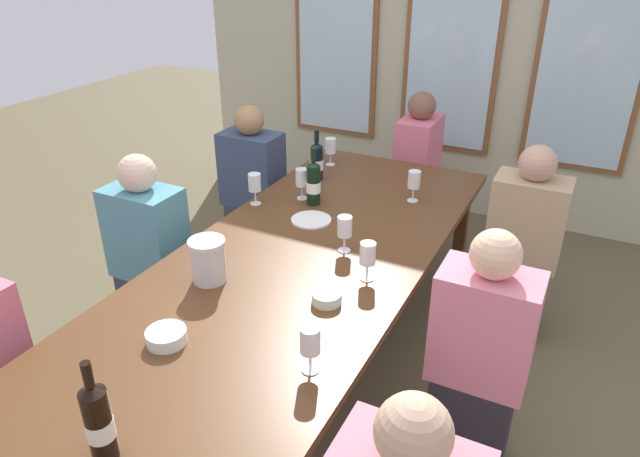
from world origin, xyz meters
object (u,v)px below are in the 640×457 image
Objects in this scene: tasting_bowl_1 at (327,298)px; seated_person_6 at (416,174)px; wine_glass_3 at (345,227)px; wine_glass_4 at (414,181)px; wine_glass_5 at (302,179)px; seated_person_1 at (479,361)px; wine_glass_6 at (255,184)px; seated_person_4 at (253,192)px; wine_glass_0 at (368,254)px; tasting_bowl_0 at (166,337)px; wine_glass_1 at (310,341)px; wine_glass_2 at (330,146)px; wine_bottle_1 at (99,422)px; wine_bottle_2 at (317,161)px; white_plate_0 at (311,220)px; metal_pitcher at (208,260)px; dining_table at (294,273)px; seated_person_0 at (150,261)px; wine_bottle_0 at (313,183)px; seated_person_5 at (522,248)px.

seated_person_6 is at bearing 97.62° from tasting_bowl_1.
wine_glass_3 and wine_glass_4 have the same top height.
seated_person_1 is (1.15, -0.66, -0.33)m from wine_glass_5.
wine_glass_6 is 0.73m from seated_person_4.
wine_glass_5 is (-0.64, 0.61, -0.00)m from wine_glass_0.
tasting_bowl_0 is at bearing -72.98° from wine_glass_6.
wine_glass_1 is at bearing -73.36° from wine_glass_3.
seated_person_4 reaches higher than wine_glass_2.
wine_bottle_2 is at bearing 100.81° from wine_bottle_1.
tasting_bowl_0 is at bearing -104.14° from wine_glass_4.
white_plate_0 is 0.71m from metal_pitcher.
wine_glass_5 is at bearing 96.91° from tasting_bowl_0.
seated_person_1 reaches higher than wine_glass_2.
wine_glass_1 reaches higher than tasting_bowl_1.
wine_glass_5 is (-0.30, 0.63, 0.17)m from dining_table.
seated_person_0 is at bearing 154.57° from wine_glass_1.
wine_bottle_2 is at bearing 114.09° from wine_bottle_0.
wine_glass_3 is (0.54, -0.97, 0.00)m from wine_glass_2.
seated_person_1 and seated_person_5 have the same top height.
seated_person_5 reaches higher than wine_glass_0.
dining_table is at bearing -73.13° from white_plate_0.
metal_pitcher reaches higher than tasting_bowl_0.
dining_table is 15.17× the size of metal_pitcher.
metal_pitcher reaches higher than wine_glass_1.
seated_person_0 is at bearing -118.38° from wine_bottle_2.
wine_bottle_0 is 0.95m from seated_person_0.
metal_pitcher is 0.78m from wine_glass_6.
wine_bottle_2 is at bearing 118.62° from tasting_bowl_1.
wine_glass_3 is 1.00× the size of wine_glass_6.
seated_person_4 is (0.00, 0.99, 0.00)m from seated_person_0.
seated_person_1 is (1.07, -0.63, -0.34)m from wine_bottle_0.
wine_glass_2 is (-0.17, 0.57, -0.00)m from wine_bottle_0.
white_plate_0 is 0.62m from wine_glass_4.
metal_pitcher is 0.63m from wine_glass_3.
seated_person_5 reaches higher than wine_glass_5.
wine_bottle_2 is (-0.11, 1.21, 0.02)m from metal_pitcher.
wine_bottle_0 reaches higher than wine_glass_0.
wine_glass_4 is 0.69m from seated_person_5.
seated_person_0 is (-1.01, -0.20, -0.34)m from wine_glass_3.
wine_glass_2 and wine_glass_5 have the same top height.
seated_person_6 is (0.30, 1.16, -0.33)m from wine_glass_5.
wine_glass_4 is (0.26, 0.87, 0.17)m from dining_table.
wine_glass_6 is 1.47m from seated_person_1.
tasting_bowl_0 is at bearing -86.73° from wine_bottle_0.
seated_person_4 reaches higher than wine_glass_4.
wine_glass_3 is 1.00× the size of wine_glass_4.
wine_glass_4 is 0.61m from wine_glass_5.
wine_bottle_1 is 1.91× the size of wine_glass_6.
wine_bottle_1 is 1.44m from seated_person_1.
wine_glass_1 is (0.53, 0.10, 0.10)m from tasting_bowl_0.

